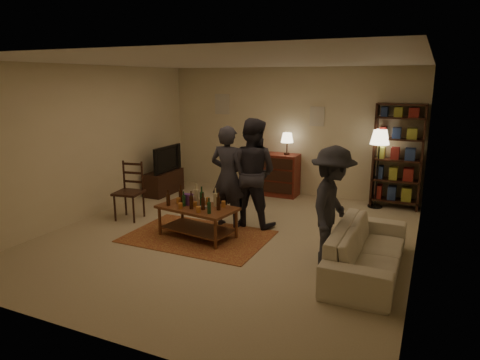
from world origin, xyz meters
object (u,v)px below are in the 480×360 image
Objects in this scene: sofa at (367,250)px; person_right at (252,173)px; dresser at (275,173)px; coffee_table at (197,211)px; person_by_sofa at (332,206)px; tv_stand at (164,176)px; person_left at (228,177)px; bookshelf at (398,155)px; floor_lamp at (380,142)px; dining_chair at (130,188)px.

person_right reaches higher than sofa.
coffee_table is at bearing -94.84° from dresser.
sofa is at bearing -97.01° from person_by_sofa.
person_by_sofa is (4.14, -2.14, 0.42)m from tv_stand.
tv_stand is 4.68m from person_by_sofa.
sofa is 2.64m from person_left.
coffee_table is at bearing -131.88° from bookshelf.
coffee_table is 2.18m from person_by_sofa.
sofa is (0.29, -3.05, -0.98)m from floor_lamp.
dresser is (0.25, 2.93, 0.04)m from coffee_table.
bookshelf is 0.43m from floor_lamp.
coffee_table is 1.25× the size of dining_chair.
dresser is 2.50m from bookshelf.
person_by_sofa reaches higher than sofa.
dining_chair is at bearing 13.51° from person_left.
dining_chair is 0.69× the size of floor_lamp.
dining_chair is 3.75m from person_by_sofa.
tv_stand is at bearing 64.66° from sofa.
person_right reaches higher than floor_lamp.
floor_lamp is at bearing 11.03° from tv_stand.
person_left is (0.21, 0.68, 0.43)m from coffee_table.
person_by_sofa is at bearing 160.37° from person_left.
dining_chair is 3.16m from dresser.
dresser is 0.79× the size of person_left.
person_left is (-0.04, -2.25, 0.38)m from dresser.
person_right is at bearing -132.64° from floor_lamp.
person_by_sofa is (3.71, -0.46, 0.25)m from dining_chair.
bookshelf is 2.99m from person_right.
person_left reaches higher than sofa.
dresser is at bearing 32.11° from person_by_sofa.
tv_stand is at bearing 63.02° from person_by_sofa.
dresser is 0.74× the size of person_right.
dining_chair is 0.77× the size of dresser.
coffee_table is at bearing -21.31° from dining_chair.
dining_chair is 0.52× the size of bookshelf.
person_right is (2.55, -1.11, 0.53)m from tv_stand.
person_right is at bearing 62.50° from sofa.
dresser is at bearing -178.43° from bookshelf.
person_right reaches higher than tv_stand.
bookshelf reaches higher than tv_stand.
person_left is (-2.43, 0.86, 0.56)m from sofa.
tv_stand is at bearing -168.97° from floor_lamp.
floor_lamp is 0.83× the size of person_right.
tv_stand is 0.51× the size of sofa.
dining_chair is 1.84m from person_left.
person_left is 0.94× the size of person_right.
tv_stand is 0.78× the size of dresser.
coffee_table is at bearing 75.47° from person_left.
sofa is (-0.05, -3.18, -0.73)m from bookshelf.
dresser reaches higher than tv_stand.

